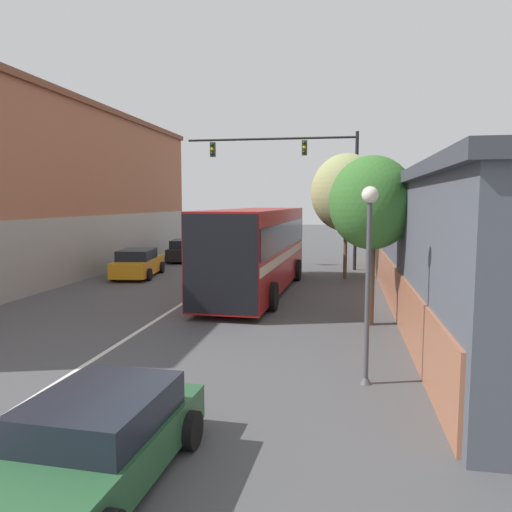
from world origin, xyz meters
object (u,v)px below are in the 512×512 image
street_lamp (368,266)px  street_tree_near (372,204)px  parked_car_left_near (185,251)px  street_tree_far (346,193)px  traffic_signal_gantry (306,171)px  bus (257,246)px  parked_car_left_mid (138,264)px  hatchback_foreground (95,443)px

street_lamp → street_tree_near: (0.32, 5.11, 1.22)m
parked_car_left_near → street_lamp: bearing=-159.6°
street_lamp → street_tree_far: bearing=91.5°
parked_car_left_near → traffic_signal_gantry: 9.47m
street_tree_far → traffic_signal_gantry: bearing=123.4°
bus → parked_car_left_near: size_ratio=2.65×
parked_car_left_mid → street_tree_near: 13.86m
street_lamp → street_tree_far: (-0.38, 14.27, 1.71)m
hatchback_foreground → street_tree_far: street_tree_far is taller
parked_car_left_near → street_tree_far: (9.95, -5.75, 3.50)m
parked_car_left_near → street_tree_near: size_ratio=0.83×
bus → parked_car_left_near: (-6.36, 10.07, -1.27)m
hatchback_foreground → street_tree_near: 10.72m
hatchback_foreground → street_tree_far: 19.25m
traffic_signal_gantry → street_tree_near: bearing=-77.1°
bus → street_tree_near: 6.70m
parked_car_left_mid → street_tree_far: size_ratio=0.74×
hatchback_foreground → parked_car_left_mid: parked_car_left_mid is taller
bus → traffic_signal_gantry: bearing=-8.7°
traffic_signal_gantry → street_tree_near: 12.89m
traffic_signal_gantry → parked_car_left_mid: bearing=-151.2°
hatchback_foreground → parked_car_left_near: bearing=18.1°
hatchback_foreground → parked_car_left_near: size_ratio=0.98×
parked_car_left_mid → traffic_signal_gantry: (8.01, 4.40, 4.77)m
parked_car_left_near → hatchback_foreground: bearing=-171.6°
parked_car_left_mid → street_tree_near: bearing=-134.1°
parked_car_left_near → traffic_signal_gantry: (7.79, -2.47, 4.78)m
hatchback_foreground → traffic_signal_gantry: size_ratio=0.43×
traffic_signal_gantry → street_tree_far: traffic_signal_gantry is taller
parked_car_left_near → parked_car_left_mid: size_ratio=0.94×
bus → street_tree_far: (3.60, 4.33, 2.23)m
bus → street_tree_near: size_ratio=2.19×
parked_car_left_mid → street_tree_far: 10.81m
bus → street_lamp: (3.98, -9.95, 0.52)m
parked_car_left_near → street_tree_far: 12.01m
bus → street_tree_near: bearing=-136.4°
hatchback_foreground → traffic_signal_gantry: traffic_signal_gantry is taller
traffic_signal_gantry → street_lamp: (2.54, -17.55, -2.99)m
street_tree_near → parked_car_left_mid: bearing=143.5°
parked_car_left_mid → traffic_signal_gantry: size_ratio=0.47×
street_lamp → hatchback_foreground: bearing=-130.0°
parked_car_left_mid → traffic_signal_gantry: 10.31m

